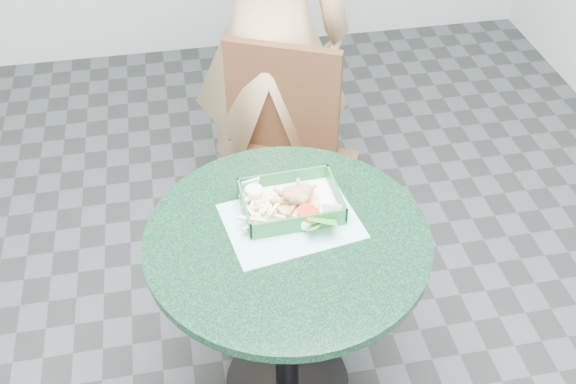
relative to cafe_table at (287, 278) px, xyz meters
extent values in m
cube|color=#303335|center=(0.00, 0.00, -0.58)|extent=(4.00, 5.00, 0.02)
cylinder|color=black|center=(0.00, 0.00, -0.57)|extent=(0.45, 0.45, 0.02)
cylinder|color=black|center=(0.00, 0.00, -0.20)|extent=(0.08, 0.08, 0.70)
cylinder|color=#24442C|center=(0.00, 0.00, 0.15)|extent=(0.84, 0.84, 0.03)
cube|color=black|center=(0.13, 0.60, -0.13)|extent=(0.45, 0.45, 0.04)
cube|color=black|center=(0.13, 0.80, 0.12)|extent=(0.45, 0.04, 0.46)
cube|color=black|center=(-0.06, 0.40, -0.37)|extent=(0.04, 0.04, 0.43)
cube|color=black|center=(0.33, 0.40, -0.37)|extent=(0.04, 0.04, 0.43)
cube|color=black|center=(-0.06, 0.79, -0.37)|extent=(0.04, 0.04, 0.43)
cube|color=black|center=(0.33, 0.79, -0.37)|extent=(0.04, 0.04, 0.43)
cube|color=#8EC3C1|center=(0.02, 0.05, 0.17)|extent=(0.42, 0.35, 0.00)
cube|color=#1A5F2C|center=(0.03, 0.11, 0.18)|extent=(0.29, 0.21, 0.01)
cube|color=white|center=(0.03, 0.11, 0.18)|extent=(0.28, 0.20, 0.00)
cube|color=#1A5F2C|center=(0.03, 0.21, 0.21)|extent=(0.29, 0.01, 0.05)
cube|color=#1A5F2C|center=(0.03, 0.00, 0.21)|extent=(0.29, 0.01, 0.05)
cube|color=#1A5F2C|center=(0.17, 0.11, 0.21)|extent=(0.01, 0.21, 0.05)
cube|color=#1A5F2C|center=(-0.11, 0.11, 0.21)|extent=(0.01, 0.21, 0.05)
cylinder|color=#DAAE59|center=(0.05, 0.10, 0.20)|extent=(0.13, 0.13, 0.02)
cylinder|color=silver|center=(-0.07, 0.15, 0.22)|extent=(0.05, 0.05, 0.03)
cylinder|color=white|center=(-0.07, 0.15, 0.23)|extent=(0.05, 0.05, 0.00)
cylinder|color=white|center=(0.06, 0.02, 0.20)|extent=(0.07, 0.07, 0.02)
torus|color=white|center=(0.06, 0.02, 0.21)|extent=(0.07, 0.07, 0.01)
cylinder|color=red|center=(0.06, 0.02, 0.22)|extent=(0.06, 0.06, 0.01)
camera|label=1|loc=(-0.25, -1.35, 1.58)|focal=42.00mm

